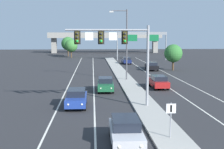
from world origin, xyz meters
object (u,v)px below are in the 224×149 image
at_px(car_oncoming_green, 105,84).
at_px(car_receding_black, 152,66).
at_px(tree_far_left_a, 71,46).
at_px(car_receding_navy, 126,60).
at_px(street_lamp_median, 125,40).
at_px(car_receding_red, 158,82).
at_px(car_oncoming_silver, 126,131).
at_px(tree_far_left_b, 68,44).
at_px(tree_far_right_c, 173,53).
at_px(car_oncoming_blue, 76,98).
at_px(highway_sign_gantry, 142,37).
at_px(median_sign_post, 171,115).
at_px(overhead_signal_mast, 119,47).

bearing_deg(car_oncoming_green, car_receding_black, 64.62).
bearing_deg(tree_far_left_a, car_receding_navy, -55.91).
xyz_separation_m(street_lamp_median, car_receding_black, (6.39, 12.12, -4.97)).
bearing_deg(car_receding_red, tree_far_left_a, 105.34).
xyz_separation_m(car_oncoming_silver, car_oncoming_green, (-0.45, 17.13, 0.00)).
height_order(tree_far_left_b, tree_far_right_c, tree_far_left_b).
xyz_separation_m(car_oncoming_blue, highway_sign_gantry, (14.53, 50.63, 5.34)).
xyz_separation_m(median_sign_post, tree_far_left_b, (-12.51, 76.56, 2.41)).
relative_size(car_oncoming_silver, tree_far_left_b, 0.73).
bearing_deg(median_sign_post, street_lamp_median, 90.26).
xyz_separation_m(overhead_signal_mast, car_receding_navy, (5.47, 41.25, -4.68)).
bearing_deg(car_receding_navy, tree_far_left_b, 120.03).
relative_size(car_oncoming_silver, highway_sign_gantry, 0.34).
xyz_separation_m(median_sign_post, car_receding_navy, (3.00, 49.74, -0.77)).
height_order(car_oncoming_silver, car_receding_navy, same).
relative_size(car_receding_red, car_receding_navy, 1.00).
bearing_deg(car_oncoming_blue, car_receding_black, 65.56).
height_order(car_oncoming_blue, tree_far_left_b, tree_far_left_b).
distance_m(car_receding_red, highway_sign_gantry, 42.33).
xyz_separation_m(street_lamp_median, car_receding_navy, (3.11, 25.09, -4.97)).
distance_m(median_sign_post, street_lamp_median, 25.01).
height_order(street_lamp_median, car_oncoming_green, street_lamp_median).
relative_size(car_oncoming_green, car_receding_black, 1.00).
distance_m(overhead_signal_mast, car_receding_red, 12.10).
relative_size(overhead_signal_mast, street_lamp_median, 0.74).
xyz_separation_m(median_sign_post, car_oncoming_green, (-3.32, 16.55, -0.77)).
relative_size(car_receding_navy, tree_far_left_b, 0.73).
bearing_deg(highway_sign_gantry, median_sign_post, -97.84).
bearing_deg(tree_far_right_c, tree_far_left_b, 119.74).
bearing_deg(car_receding_red, tree_far_right_c, 69.45).
height_order(car_oncoming_blue, tree_far_right_c, tree_far_right_c).
bearing_deg(tree_far_left_b, car_oncoming_blue, -84.74).
bearing_deg(car_receding_navy, car_oncoming_green, -100.78).
relative_size(street_lamp_median, tree_far_left_a, 1.84).
distance_m(car_receding_red, car_receding_navy, 31.72).
bearing_deg(median_sign_post, tree_far_right_c, 74.30).
distance_m(car_receding_black, tree_far_left_b, 44.11).
xyz_separation_m(median_sign_post, car_oncoming_blue, (-6.30, 9.11, -0.77)).
relative_size(overhead_signal_mast, tree_far_left_b, 1.20).
relative_size(median_sign_post, tree_far_left_a, 0.40).
relative_size(overhead_signal_mast, median_sign_post, 3.36).
height_order(overhead_signal_mast, tree_far_left_b, overhead_signal_mast).
height_order(overhead_signal_mast, median_sign_post, overhead_signal_mast).
distance_m(car_oncoming_green, tree_far_left_a, 54.63).
bearing_deg(car_receding_red, car_receding_black, 81.04).
bearing_deg(car_oncoming_silver, car_receding_black, 76.24).
bearing_deg(tree_far_right_c, overhead_signal_mast, -114.41).
distance_m(car_receding_navy, tree_far_right_c, 15.18).
bearing_deg(car_oncoming_green, car_receding_red, 12.58).
xyz_separation_m(car_oncoming_green, car_receding_black, (9.60, 20.23, 0.00)).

